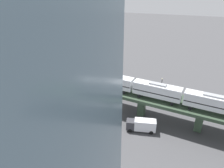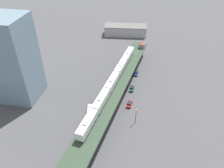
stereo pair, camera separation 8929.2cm
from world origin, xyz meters
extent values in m
plane|color=#424244|center=(0.00, 0.00, 0.00)|extent=(400.00, 400.00, 0.00)
cube|color=#2C3D2C|center=(0.00, 0.00, 6.34)|extent=(22.90, 92.17, 0.80)
cube|color=#384C38|center=(-3.73, -23.20, 2.97)|extent=(2.06, 2.06, 5.94)
cube|color=#384C38|center=(-1.35, -8.39, 2.97)|extent=(2.06, 2.06, 5.94)
cube|color=#384C38|center=(1.03, 6.42, 2.97)|extent=(2.06, 2.06, 5.94)
cube|color=#384C38|center=(3.41, 21.23, 2.97)|extent=(2.06, 2.06, 5.94)
cube|color=#384C38|center=(5.79, 36.04, 2.97)|extent=(2.06, 2.06, 5.94)
cube|color=silver|center=(-5.40, -24.75, 9.28)|extent=(4.67, 12.29, 3.10)
cube|color=black|center=(-5.40, -24.75, 8.98)|extent=(4.67, 12.06, 0.24)
cube|color=gray|center=(-5.40, -24.75, 11.01)|extent=(2.05, 4.37, 0.36)
cylinder|color=black|center=(-5.91, -20.42, 7.16)|extent=(0.35, 0.86, 0.84)
cylinder|color=black|center=(-3.56, -20.80, 7.16)|extent=(0.35, 0.86, 0.84)
cube|color=silver|center=(-3.40, -12.31, 9.28)|extent=(4.67, 12.29, 3.10)
cube|color=black|center=(-3.40, -12.31, 8.98)|extent=(4.67, 12.06, 0.24)
cube|color=gray|center=(-3.40, -12.31, 11.01)|extent=(2.05, 4.37, 0.36)
cylinder|color=black|center=(-5.24, -16.27, 7.16)|extent=(0.35, 0.86, 0.84)
cylinder|color=black|center=(-2.89, -16.65, 7.16)|extent=(0.35, 0.86, 0.84)
cylinder|color=black|center=(-3.91, -7.98, 7.16)|extent=(0.35, 0.86, 0.84)
cylinder|color=black|center=(-1.56, -8.36, 7.16)|extent=(0.35, 0.86, 0.84)
cube|color=silver|center=(-1.40, 0.13, 9.28)|extent=(4.67, 12.29, 3.10)
cube|color=black|center=(-1.40, 0.13, 8.98)|extent=(4.67, 12.06, 0.24)
cube|color=gray|center=(-1.40, 0.13, 11.01)|extent=(2.05, 4.37, 0.36)
cylinder|color=black|center=(-3.24, -3.83, 7.16)|extent=(0.35, 0.86, 0.84)
cylinder|color=black|center=(-0.89, -4.21, 7.16)|extent=(0.35, 0.86, 0.84)
cylinder|color=black|center=(-1.91, 4.46, 7.16)|extent=(0.35, 0.86, 0.84)
cylinder|color=black|center=(0.44, 4.08, 7.16)|extent=(0.35, 0.86, 0.84)
cube|color=silver|center=(0.60, 12.57, 9.28)|extent=(4.67, 12.29, 3.10)
cube|color=black|center=(0.60, 12.57, 8.98)|extent=(4.67, 12.06, 0.24)
cube|color=gray|center=(0.60, 12.57, 11.01)|extent=(2.05, 4.37, 0.36)
cylinder|color=black|center=(-1.24, 8.61, 7.16)|extent=(0.35, 0.86, 0.84)
cylinder|color=black|center=(1.11, 8.23, 7.16)|extent=(0.35, 0.86, 0.84)
cylinder|color=black|center=(0.09, 16.90, 7.16)|extent=(0.35, 0.86, 0.84)
cylinder|color=black|center=(2.44, 16.52, 7.16)|extent=(0.35, 0.86, 0.84)
cube|color=silver|center=(2.60, 25.01, 9.28)|extent=(4.67, 12.29, 3.10)
cube|color=black|center=(2.60, 25.01, 8.98)|extent=(4.67, 12.06, 0.24)
cube|color=gray|center=(2.60, 25.01, 11.01)|extent=(2.05, 4.37, 0.36)
cylinder|color=black|center=(0.76, 21.05, 7.16)|extent=(0.35, 0.86, 0.84)
cylinder|color=black|center=(3.11, 20.67, 7.16)|extent=(0.35, 0.86, 0.84)
cylinder|color=black|center=(2.09, 29.34, 7.16)|extent=(0.35, 0.86, 0.84)
cylinder|color=black|center=(4.44, 28.96, 7.16)|extent=(0.35, 0.86, 0.84)
cube|color=slate|center=(8.68, 38.84, 7.99)|extent=(3.21, 3.21, 2.50)
pyramid|color=brown|center=(8.68, 38.84, 9.69)|extent=(3.69, 3.69, 0.90)
cube|color=#233D93|center=(7.39, 21.61, 0.73)|extent=(2.02, 4.49, 0.80)
cube|color=#1E2328|center=(7.38, 21.46, 1.51)|extent=(1.75, 2.28, 0.76)
cylinder|color=black|center=(6.46, 20.23, 0.33)|extent=(0.27, 0.67, 0.66)
cylinder|color=black|center=(8.17, 20.14, 0.33)|extent=(0.27, 0.67, 0.66)
cylinder|color=black|center=(6.60, 23.09, 0.33)|extent=(0.27, 0.67, 0.66)
cylinder|color=black|center=(8.31, 23.00, 0.33)|extent=(0.27, 0.67, 0.66)
cube|color=#1E6638|center=(6.58, 8.35, 0.73)|extent=(2.27, 4.57, 0.80)
cube|color=#1E2328|center=(6.56, 8.20, 1.51)|extent=(1.87, 2.36, 0.76)
cylinder|color=black|center=(5.57, 7.02, 0.33)|extent=(0.31, 0.68, 0.66)
cylinder|color=black|center=(7.27, 6.84, 0.33)|extent=(0.31, 0.68, 0.66)
cylinder|color=black|center=(5.88, 9.87, 0.33)|extent=(0.31, 0.68, 0.66)
cylinder|color=black|center=(7.58, 9.68, 0.33)|extent=(0.31, 0.68, 0.66)
cube|color=#AD1E1E|center=(6.66, -2.72, 0.73)|extent=(2.38, 4.60, 0.80)
cube|color=#1E2328|center=(6.64, -2.87, 1.51)|extent=(1.92, 2.40, 0.76)
cylinder|color=black|center=(5.62, -4.03, 0.33)|extent=(0.33, 0.69, 0.66)
cylinder|color=black|center=(7.31, -4.26, 0.33)|extent=(0.33, 0.69, 0.66)
cylinder|color=black|center=(6.00, -1.19, 0.33)|extent=(0.33, 0.69, 0.66)
cylinder|color=black|center=(7.70, -1.42, 0.33)|extent=(0.33, 0.69, 0.66)
cube|color=#333338|center=(-8.86, -7.20, 1.65)|extent=(2.51, 2.35, 2.30)
cube|color=silver|center=(-8.24, -10.74, 1.85)|extent=(3.16, 5.52, 2.70)
cylinder|color=black|center=(-7.89, -7.03, 0.50)|extent=(0.52, 1.05, 1.00)
cylinder|color=black|center=(-9.84, -7.37, 0.50)|extent=(0.52, 1.05, 1.00)
cylinder|color=black|center=(-6.95, -12.10, 0.50)|extent=(0.52, 1.05, 1.00)
cylinder|color=black|center=(-8.99, -12.46, 0.50)|extent=(0.52, 1.05, 1.00)
cylinder|color=black|center=(9.95, -12.26, 3.25)|extent=(0.20, 0.20, 6.50)
sphere|color=beige|center=(9.95, -12.26, 6.72)|extent=(0.44, 0.44, 0.44)
camera|label=1|loc=(-52.47, -16.93, 34.03)|focal=35.00mm
camera|label=2|loc=(11.32, -72.62, 62.35)|focal=35.00mm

